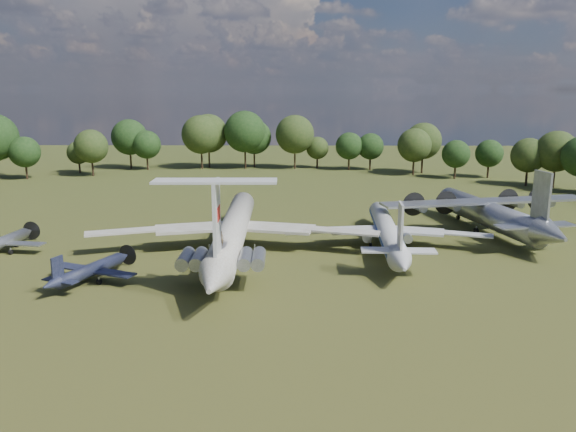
# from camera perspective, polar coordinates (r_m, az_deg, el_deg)

# --- Properties ---
(ground) EXTENTS (300.00, 300.00, 0.00)m
(ground) POSITION_cam_1_polar(r_m,az_deg,el_deg) (79.32, -5.88, -3.38)
(ground) COLOR #253F15
(ground) RESTS_ON ground
(il62_airliner) EXTENTS (41.01, 52.78, 5.10)m
(il62_airliner) POSITION_cam_1_polar(r_m,az_deg,el_deg) (76.70, -5.59, -1.96)
(il62_airliner) COLOR #BCBCB7
(il62_airliner) RESTS_ON ground
(tu104_jet) EXTENTS (31.03, 40.20, 3.88)m
(tu104_jet) POSITION_cam_1_polar(r_m,az_deg,el_deg) (80.26, 9.99, -1.88)
(tu104_jet) COLOR silver
(tu104_jet) RESTS_ON ground
(an12_transport) EXTENTS (40.90, 43.95, 4.96)m
(an12_transport) POSITION_cam_1_polar(r_m,az_deg,el_deg) (92.81, 19.62, -0.11)
(an12_transport) COLOR #95979D
(an12_transport) RESTS_ON ground
(small_prop_west) EXTENTS (15.98, 18.20, 2.22)m
(small_prop_west) POSITION_cam_1_polar(r_m,az_deg,el_deg) (69.35, -19.41, -5.48)
(small_prop_west) COLOR #151C30
(small_prop_west) RESTS_ON ground
(small_prop_northwest) EXTENTS (13.59, 17.16, 2.31)m
(small_prop_northwest) POSITION_cam_1_polar(r_m,az_deg,el_deg) (86.02, -27.08, -2.67)
(small_prop_northwest) COLOR #95979C
(small_prop_northwest) RESTS_ON ground
(person_on_il62) EXTENTS (0.66, 0.48, 1.67)m
(person_on_il62) POSITION_cam_1_polar(r_m,az_deg,el_deg) (62.11, -6.84, -2.27)
(person_on_il62) COLOR #9C7A4F
(person_on_il62) RESTS_ON il62_airliner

